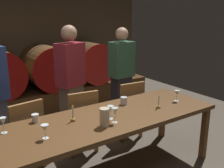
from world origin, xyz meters
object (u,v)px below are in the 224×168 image
(wine_barrel_center_right, at_px, (46,67))
(cup_right, at_px, (124,101))
(chair_left, at_px, (25,132))
(chair_center, at_px, (81,118))
(guest_right, at_px, (121,77))
(wine_glass_right, at_px, (110,110))
(wine_glass_far_left, at_px, (3,122))
(chair_right, at_px, (128,107))
(cup_left, at_px, (35,118))
(wine_glass_left, at_px, (45,129))
(wine_glass_far_right, at_px, (177,94))
(candle_right, at_px, (158,104))
(guest_center, at_px, (71,84))
(dining_table, at_px, (108,122))
(wine_glass_center, at_px, (115,112))
(candle_left, at_px, (73,116))
(pitcher, at_px, (105,117))
(wine_barrel_far_right, at_px, (88,62))

(wine_barrel_center_right, xyz_separation_m, cup_right, (0.15, -2.26, -0.06))
(chair_left, height_order, chair_center, same)
(guest_right, height_order, wine_glass_right, guest_right)
(wine_glass_far_left, height_order, wine_glass_right, wine_glass_far_left)
(chair_right, relative_size, cup_left, 10.17)
(wine_glass_left, bearing_deg, wine_glass_far_right, 1.30)
(candle_right, bearing_deg, guest_center, 117.50)
(dining_table, distance_m, wine_glass_center, 0.25)
(wine_barrel_center_right, relative_size, candle_left, 4.96)
(chair_right, distance_m, wine_glass_center, 1.21)
(chair_center, xyz_separation_m, pitcher, (-0.16, -0.83, 0.34))
(wine_barrel_far_right, height_order, wine_glass_right, wine_barrel_far_right)
(dining_table, distance_m, candle_left, 0.40)
(wine_barrel_center_right, relative_size, chair_right, 1.08)
(dining_table, xyz_separation_m, wine_glass_left, (-0.75, -0.11, 0.16))
(cup_left, bearing_deg, cup_right, -4.74)
(wine_barrel_far_right, height_order, cup_left, wine_barrel_far_right)
(guest_center, bearing_deg, candle_left, 45.80)
(wine_barrel_center_right, distance_m, chair_right, 1.95)
(chair_center, relative_size, guest_center, 0.52)
(guest_right, bearing_deg, wine_glass_center, 47.96)
(guest_center, xyz_separation_m, wine_glass_far_left, (-1.09, -0.81, -0.02))
(chair_left, relative_size, wine_glass_center, 5.36)
(wine_glass_left, bearing_deg, candle_right, -0.30)
(wine_glass_left, bearing_deg, wine_glass_right, 2.97)
(chair_right, distance_m, candle_left, 1.31)
(wine_barrel_far_right, xyz_separation_m, dining_table, (-1.14, -2.48, -0.18))
(candle_left, xyz_separation_m, cup_left, (-0.34, 0.20, -0.01))
(wine_barrel_center_right, bearing_deg, wine_glass_right, -95.49)
(wine_glass_left, relative_size, cup_right, 1.44)
(chair_center, distance_m, guest_center, 0.54)
(wine_glass_right, relative_size, cup_left, 1.74)
(dining_table, relative_size, cup_left, 30.45)
(chair_right, relative_size, candle_left, 4.58)
(pitcher, relative_size, cup_right, 2.00)
(cup_right, bearing_deg, wine_glass_left, -163.92)
(cup_left, bearing_deg, pitcher, -42.12)
(candle_left, bearing_deg, pitcher, -54.80)
(candle_right, bearing_deg, wine_glass_far_left, 168.70)
(guest_right, xyz_separation_m, cup_left, (-1.70, -0.79, -0.05))
(wine_glass_center, xyz_separation_m, cup_right, (0.41, 0.39, -0.07))
(chair_left, xyz_separation_m, chair_right, (1.53, -0.02, 0.00))
(chair_center, bearing_deg, wine_glass_right, 95.99)
(wine_barrel_far_right, height_order, chair_center, wine_barrel_far_right)
(wine_glass_right, bearing_deg, chair_center, 89.07)
(wine_barrel_far_right, xyz_separation_m, guest_right, (-0.15, -1.38, -0.02))
(chair_center, xyz_separation_m, cup_left, (-0.71, -0.34, 0.29))
(dining_table, xyz_separation_m, guest_center, (0.05, 1.03, 0.20))
(chair_center, relative_size, wine_glass_center, 5.36)
(cup_right, bearing_deg, wine_glass_far_left, 179.90)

